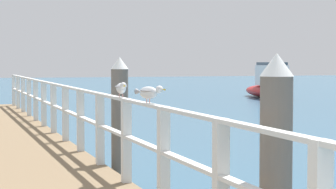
% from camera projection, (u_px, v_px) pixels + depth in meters
% --- Properties ---
extents(pier_railing, '(0.12, 22.78, 1.14)m').
position_uv_depth(pier_railing, '(65.00, 107.00, 13.39)').
color(pier_railing, silver).
rests_on(pier_railing, pier_deck).
extents(dock_piling_near, '(0.29, 0.29, 2.10)m').
position_uv_depth(dock_piling_near, '(276.00, 174.00, 5.56)').
color(dock_piling_near, '#6B6056').
rests_on(dock_piling_near, ground_plane).
extents(dock_piling_far, '(0.29, 0.29, 2.10)m').
position_uv_depth(dock_piling_far, '(120.00, 120.00, 10.66)').
color(dock_piling_far, '#6B6056').
rests_on(dock_piling_far, ground_plane).
extents(seagull_foreground, '(0.27, 0.44, 0.21)m').
position_uv_depth(seagull_foreground, '(149.00, 92.00, 7.77)').
color(seagull_foreground, white).
rests_on(seagull_foreground, pier_railing).
extents(seagull_background, '(0.19, 0.48, 0.21)m').
position_uv_depth(seagull_background, '(121.00, 88.00, 9.01)').
color(seagull_background, white).
rests_on(seagull_background, pier_railing).
extents(boat_1, '(2.55, 5.92, 1.97)m').
position_uv_depth(boat_1, '(269.00, 86.00, 35.80)').
color(boat_1, red).
rests_on(boat_1, ground_plane).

